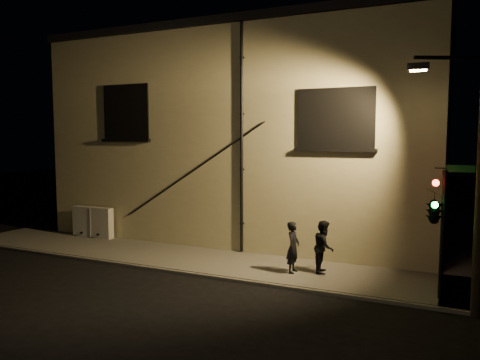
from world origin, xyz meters
The scene contains 8 objects.
ground centered at (0.00, 0.00, 0.00)m, with size 90.00×90.00×0.00m, color black.
sidewalk centered at (1.22, 4.39, 0.06)m, with size 21.00×16.00×0.12m.
building centered at (-3.00, 8.99, 4.40)m, with size 16.20×12.23×8.80m.
utility_cabinet centered at (-8.66, 2.70, 0.77)m, with size 1.96×0.33×1.29m, color beige.
pedestrian_a centered at (0.74, 1.24, 0.93)m, with size 0.59×0.39×1.62m, color black.
pedestrian_b centered at (1.62, 1.64, 0.95)m, with size 0.80×0.63×1.65m, color black.
traffic_signal centered at (4.83, 0.48, 2.51)m, with size 1.38×2.09×3.54m.
streetlamp_pole centered at (5.76, 0.01, 3.65)m, with size 2.02×1.38×6.82m.
Camera 1 is at (5.22, -12.55, 4.37)m, focal length 35.00 mm.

